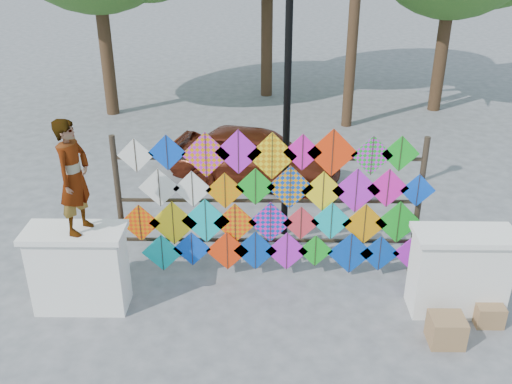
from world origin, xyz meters
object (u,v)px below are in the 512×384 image
sedan (256,156)px  lamppost (287,88)px  kite_rack (275,205)px  vendor_woman (74,177)px

sedan → lamppost: (0.54, -2.21, 2.08)m
kite_rack → sedan: 3.55m
vendor_woman → kite_rack: bearing=-54.9°
kite_rack → vendor_woman: vendor_woman is taller
sedan → lamppost: 3.08m
kite_rack → sedan: (-0.33, 3.49, -0.60)m
sedan → lamppost: bearing=-151.0°
sedan → lamppost: lamppost is taller
vendor_woman → lamppost: lamppost is taller
kite_rack → sedan: kite_rack is taller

